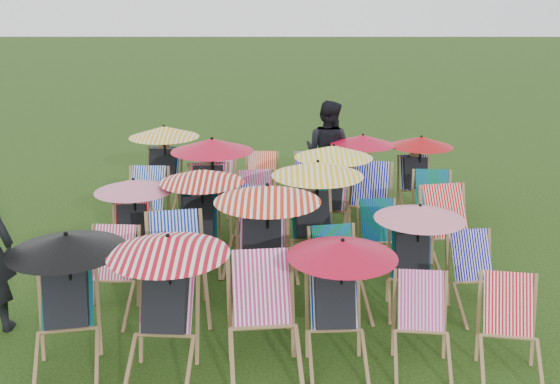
{
  "coord_description": "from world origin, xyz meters",
  "views": [
    {
      "loc": [
        -0.13,
        -7.3,
        3.32
      ],
      "look_at": [
        -0.15,
        0.44,
        0.9
      ],
      "focal_mm": 40.0,
      "sensor_mm": 36.0,
      "label": 1
    }
  ],
  "objects_px": {
    "deckchair_29": "(418,173)",
    "deckchair_0": "(66,299)",
    "person_rear": "(328,151)",
    "deckchair_5": "(511,332)"
  },
  "relations": [
    {
      "from": "deckchair_29",
      "to": "deckchair_0",
      "type": "bearing_deg",
      "value": -132.75
    },
    {
      "from": "deckchair_0",
      "to": "person_rear",
      "type": "relative_size",
      "value": 0.75
    },
    {
      "from": "deckchair_0",
      "to": "person_rear",
      "type": "bearing_deg",
      "value": 49.94
    },
    {
      "from": "deckchair_0",
      "to": "deckchair_5",
      "type": "relative_size",
      "value": 1.48
    },
    {
      "from": "deckchair_5",
      "to": "person_rear",
      "type": "relative_size",
      "value": 0.5
    },
    {
      "from": "person_rear",
      "to": "deckchair_29",
      "type": "bearing_deg",
      "value": -171.38
    },
    {
      "from": "deckchair_0",
      "to": "deckchair_5",
      "type": "height_order",
      "value": "deckchair_0"
    },
    {
      "from": "deckchair_0",
      "to": "person_rear",
      "type": "xyz_separation_m",
      "value": [
        2.74,
        5.03,
        0.18
      ]
    },
    {
      "from": "deckchair_29",
      "to": "person_rear",
      "type": "height_order",
      "value": "person_rear"
    },
    {
      "from": "deckchair_0",
      "to": "person_rear",
      "type": "height_order",
      "value": "person_rear"
    }
  ]
}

